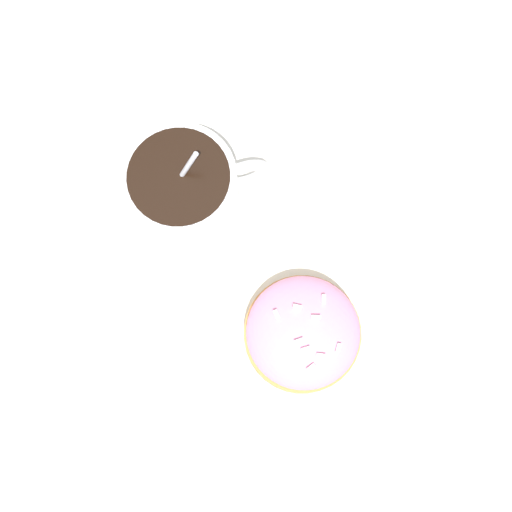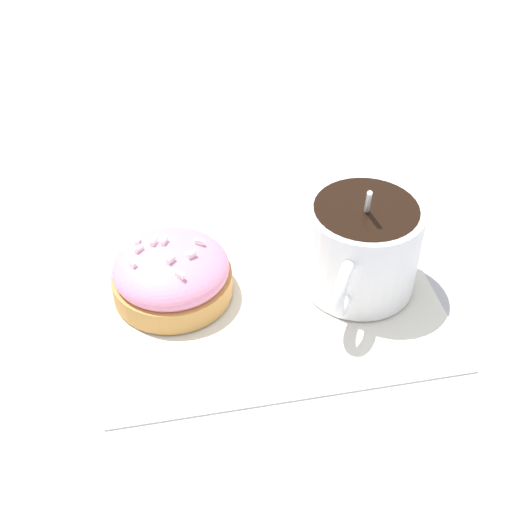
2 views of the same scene
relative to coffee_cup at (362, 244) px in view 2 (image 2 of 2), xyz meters
The scene contains 4 objects.
ground_plane 0.09m from the coffee_cup, ahead, with size 3.00×3.00×0.00m, color #B2B2B7.
paper_napkin 0.09m from the coffee_cup, ahead, with size 0.30×0.28×0.00m.
coffee_cup is the anchor object (origin of this frame).
frosted_pastry 0.15m from the coffee_cup, ahead, with size 0.09×0.09×0.05m.
Camera 2 is at (0.03, 0.42, 0.40)m, focal length 50.00 mm.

